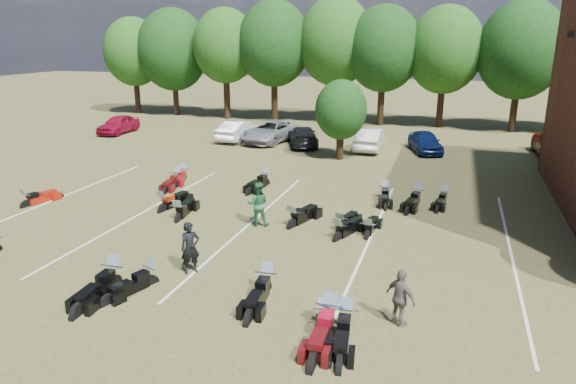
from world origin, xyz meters
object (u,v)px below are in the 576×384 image
at_px(motorcycle_7, 27,207).
at_px(person_green, 258,204).
at_px(person_black, 190,248).
at_px(car_0, 118,124).
at_px(person_grey, 401,298).
at_px(motorcycle_14, 177,184).
at_px(motorcycle_3, 266,292).
at_px(car_4, 425,142).

bearing_deg(motorcycle_7, person_green, -159.94).
bearing_deg(person_black, car_0, 85.68).
xyz_separation_m(person_grey, motorcycle_7, (-17.17, 4.86, -0.81)).
distance_m(person_grey, motorcycle_14, 16.25).
distance_m(person_black, motorcycle_3, 3.00).
bearing_deg(car_4, motorcycle_3, -116.88).
bearing_deg(motorcycle_14, motorcycle_3, -57.97).
distance_m(car_4, motorcycle_14, 16.83).
xyz_separation_m(person_black, motorcycle_7, (-10.34, 3.71, -0.86)).
distance_m(person_green, motorcycle_3, 5.87).
bearing_deg(person_grey, car_0, -6.96).
bearing_deg(person_green, motorcycle_7, -10.36).
relative_size(car_0, person_grey, 2.61).
relative_size(person_grey, motorcycle_7, 0.74).
relative_size(motorcycle_3, motorcycle_7, 1.09).
xyz_separation_m(car_0, motorcycle_7, (7.21, -16.98, -0.72)).
bearing_deg(motorcycle_14, person_green, -44.38).
bearing_deg(car_4, person_black, -124.38).
xyz_separation_m(motorcycle_3, motorcycle_7, (-13.16, 4.25, 0.00)).
bearing_deg(motorcycle_3, person_black, 165.02).
bearing_deg(person_black, motorcycle_3, -55.56).
height_order(car_4, motorcycle_7, car_4).
relative_size(car_0, car_4, 1.03).
bearing_deg(motorcycle_3, car_4, 77.45).
bearing_deg(person_black, motorcycle_7, 115.65).
distance_m(person_green, person_grey, 8.67).
bearing_deg(motorcycle_14, person_grey, -48.76).
bearing_deg(person_grey, person_black, 25.31).
distance_m(person_black, person_grey, 6.92).
xyz_separation_m(person_black, motorcycle_14, (-5.74, 9.12, -0.86)).
xyz_separation_m(car_4, person_grey, (0.77, -22.26, 0.11)).
height_order(car_0, motorcycle_7, car_0).
bearing_deg(motorcycle_7, person_grey, 178.65).
height_order(person_green, person_grey, person_green).
relative_size(person_green, motorcycle_7, 0.84).
distance_m(car_4, person_green, 17.26).
bearing_deg(person_black, car_4, 29.37).
xyz_separation_m(car_0, person_black, (17.55, -20.68, 0.15)).
bearing_deg(motorcycle_14, motorcycle_7, -139.91).
relative_size(person_green, person_grey, 1.13).
xyz_separation_m(car_0, motorcycle_3, (20.37, -21.23, -0.72)).
bearing_deg(person_black, motorcycle_14, 77.55).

